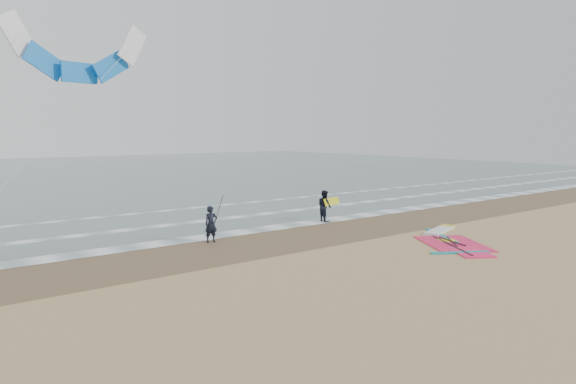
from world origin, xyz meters
TOP-DOWN VIEW (x-y plane):
  - ground at (0.00, 0.00)m, footprint 120.00×120.00m
  - sea_water at (0.00, 48.00)m, footprint 120.00×80.00m
  - wet_sand_band at (0.00, 6.00)m, footprint 120.00×5.00m
  - foam_waterline at (0.00, 10.44)m, footprint 120.00×9.15m
  - windsurf_rig at (4.37, 1.25)m, footprint 5.49×5.20m
  - person_standing at (-4.08, 7.20)m, footprint 0.59×0.41m
  - person_walking at (3.09, 8.08)m, footprint 0.75×0.89m
  - held_pole at (-3.78, 7.20)m, footprint 0.17×0.86m
  - carried_kiteboard at (3.49, 7.98)m, footprint 1.30×0.51m
  - surf_kite at (-7.66, 12.76)m, footprint 8.43×3.74m

SIDE VIEW (x-z plane):
  - ground at x=0.00m, z-range 0.00..0.00m
  - wet_sand_band at x=0.00m, z-range 0.00..0.01m
  - sea_water at x=0.00m, z-range 0.00..0.02m
  - foam_waterline at x=0.00m, z-range 0.02..0.04m
  - windsurf_rig at x=4.37m, z-range -0.03..0.10m
  - person_standing at x=-4.08m, z-range 0.00..1.57m
  - person_walking at x=3.09m, z-range 0.00..1.66m
  - carried_kiteboard at x=3.49m, z-range 0.86..1.25m
  - held_pole at x=-3.78m, z-range 0.24..2.06m
  - surf_kite at x=-7.66m, z-range 3.84..12.31m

